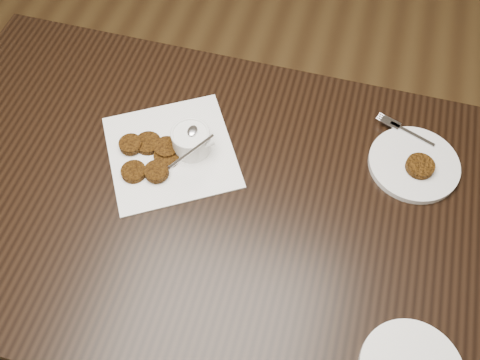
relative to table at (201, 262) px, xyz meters
name	(u,v)px	position (x,y,z in m)	size (l,w,h in m)	color
floor	(197,327)	(-0.02, -0.08, -0.38)	(4.00, 4.00, 0.00)	brown
table	(201,262)	(0.00, 0.00, 0.00)	(1.29, 0.83, 0.75)	black
napkin	(171,152)	(-0.08, 0.09, 0.38)	(0.27, 0.27, 0.00)	white
sauce_ramekin	(190,132)	(-0.03, 0.11, 0.44)	(0.11, 0.11, 0.12)	white
patty_cluster	(153,155)	(-0.11, 0.07, 0.39)	(0.20, 0.20, 0.02)	#5D360C
plate_with_patty	(415,162)	(0.46, 0.20, 0.39)	(0.20, 0.20, 0.03)	silver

